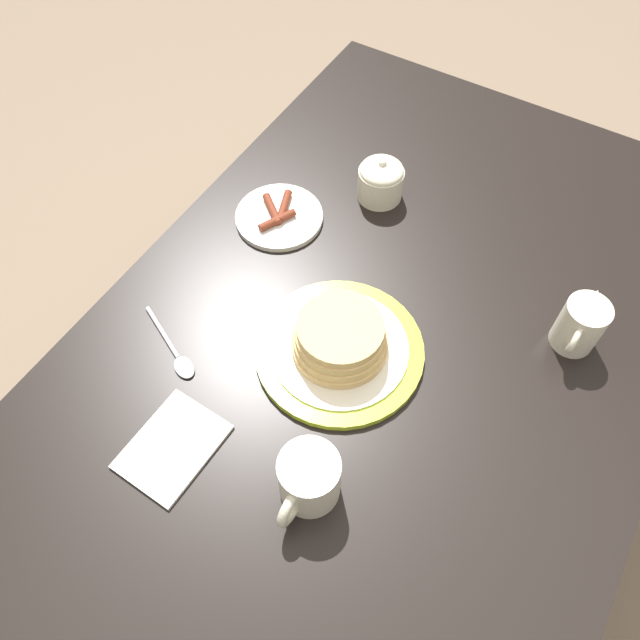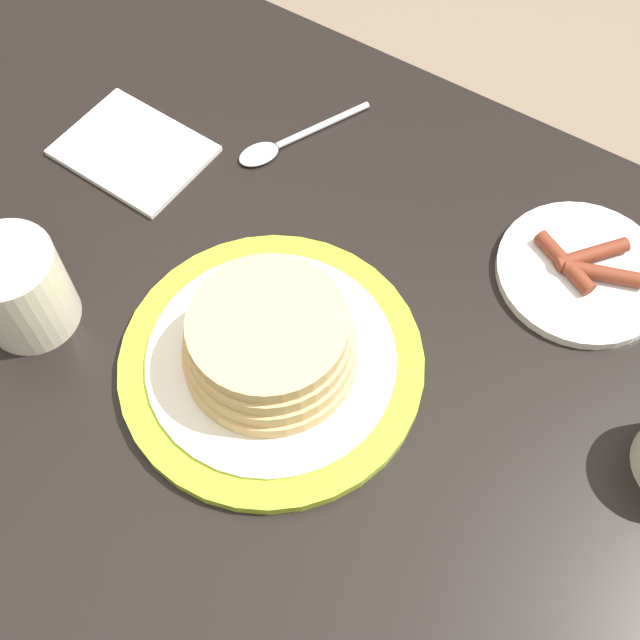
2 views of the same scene
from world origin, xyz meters
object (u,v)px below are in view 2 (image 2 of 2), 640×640
napkin (134,151)px  side_plate_bacon (583,271)px  pancake_plate (270,351)px  spoon (282,144)px  coffee_mug (16,286)px

napkin → side_plate_bacon: bearing=-166.2°
pancake_plate → spoon: (0.13, -0.21, -0.02)m
napkin → spoon: (-0.12, -0.09, 0.00)m
coffee_mug → napkin: 0.21m
side_plate_bacon → napkin: (0.44, 0.11, -0.00)m
side_plate_bacon → coffee_mug: coffee_mug is taller
coffee_mug → spoon: coffee_mug is taller
pancake_plate → coffee_mug: (0.21, 0.07, 0.02)m
side_plate_bacon → coffee_mug: (0.40, 0.31, 0.04)m
side_plate_bacon → napkin: bearing=13.8°
coffee_mug → napkin: (0.05, -0.20, -0.04)m
napkin → coffee_mug: bearing=103.2°
side_plate_bacon → spoon: 0.32m
pancake_plate → side_plate_bacon: 0.30m
side_plate_bacon → napkin: 0.45m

